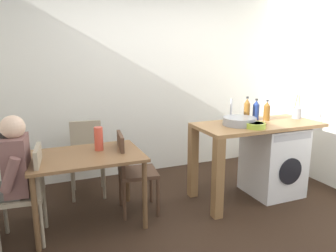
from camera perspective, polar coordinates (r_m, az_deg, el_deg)
name	(u,v)px	position (r m, az deg, el deg)	size (l,w,h in m)	color
ground_plane	(196,225)	(3.44, 5.10, -17.27)	(5.46, 5.46, 0.00)	black
wall_back	(142,80)	(4.61, -4.70, 8.16)	(4.60, 0.10, 2.70)	silver
dining_table	(86,164)	(3.31, -14.37, -6.55)	(1.10, 0.76, 0.74)	brown
chair_person_seat	(28,189)	(3.24, -23.69, -10.28)	(0.44, 0.44, 0.90)	gray
chair_opposite	(131,168)	(3.50, -6.61, -7.52)	(0.45, 0.45, 0.90)	#4C3323
chair_spare_by_wall	(87,154)	(4.10, -14.32, -4.80)	(0.45, 0.45, 0.90)	gray
seated_person	(7,174)	(3.21, -26.82, -7.68)	(0.52, 0.53, 1.20)	#595651
kitchen_counter	(242,138)	(3.81, 13.14, -2.09)	(1.50, 0.68, 0.92)	#9E7042
washing_machine	(273,160)	(4.19, 18.25, -5.79)	(0.60, 0.61, 0.86)	white
sink_basin	(239,121)	(3.74, 12.65, 0.84)	(0.38, 0.38, 0.09)	#9EA0A5
tap	(231,110)	(3.87, 11.20, 2.74)	(0.02, 0.02, 0.28)	#B2B2B7
bottle_tall_green	(247,110)	(4.00, 13.92, 2.84)	(0.07, 0.07, 0.29)	brown
bottle_squat_brown	(256,110)	(4.08, 15.46, 2.74)	(0.08, 0.08, 0.26)	navy
bottle_clear_small	(267,111)	(4.10, 17.25, 2.58)	(0.08, 0.08, 0.25)	brown
mixing_bowl	(256,125)	(3.62, 15.38, 0.15)	(0.22, 0.22, 0.06)	#A8C63D
utensil_crock	(297,113)	(4.34, 22.02, 2.17)	(0.11, 0.11, 0.30)	gray
vase	(99,139)	(3.37, -12.30, -2.24)	(0.09, 0.09, 0.25)	#D84C38
scissors	(260,125)	(3.79, 16.12, 0.19)	(0.15, 0.06, 0.01)	#B2B2B7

